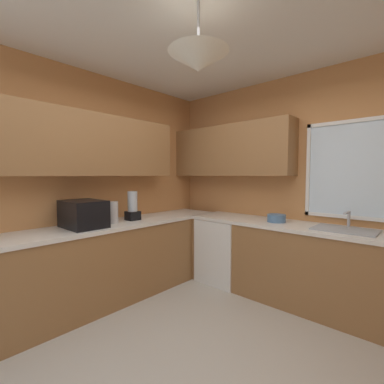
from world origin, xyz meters
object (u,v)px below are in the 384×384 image
object	(u,v)px
blender_appliance	(133,207)
kettle	(113,212)
dishwasher	(225,250)
sink_assembly	(345,229)
bowl	(276,218)
microwave	(83,214)

from	to	relation	value
blender_appliance	kettle	bearing A→B (deg)	-86.05
kettle	dishwasher	bearing A→B (deg)	64.40
sink_assembly	bowl	size ratio (longest dim) A/B	2.70
microwave	bowl	xyz separation A→B (m)	(1.39, 1.71, -0.10)
sink_assembly	bowl	distance (m)	0.73
kettle	bowl	size ratio (longest dim) A/B	1.19
sink_assembly	microwave	bearing A→B (deg)	-141.03
sink_assembly	blender_appliance	distance (m)	2.38
microwave	kettle	world-z (taller)	microwave
microwave	kettle	bearing A→B (deg)	86.64
kettle	sink_assembly	world-z (taller)	kettle
dishwasher	bowl	size ratio (longest dim) A/B	4.00
microwave	bowl	distance (m)	2.20
dishwasher	blender_appliance	distance (m)	1.39
dishwasher	kettle	distance (m)	1.60
bowl	blender_appliance	bearing A→B (deg)	-142.23
bowl	blender_appliance	size ratio (longest dim) A/B	0.59
dishwasher	microwave	bearing A→B (deg)	-111.49
dishwasher	microwave	world-z (taller)	microwave
sink_assembly	blender_appliance	world-z (taller)	blender_appliance
microwave	dishwasher	bearing A→B (deg)	68.51
microwave	blender_appliance	xyz separation A→B (m)	(0.00, 0.63, 0.02)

